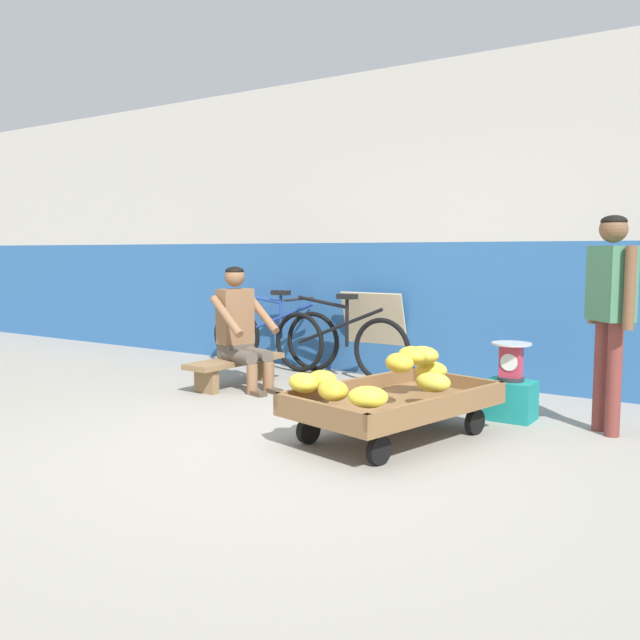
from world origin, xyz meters
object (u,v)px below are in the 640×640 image
at_px(bicycle_near_left, 273,335).
at_px(weighing_scale, 511,361).
at_px(banana_cart, 394,404).
at_px(plastic_crate, 510,400).
at_px(sign_board, 376,334).
at_px(customer_adult, 611,299).
at_px(low_bench, 236,366).
at_px(vendor_seated, 240,328).
at_px(bicycle_far_left, 338,343).

bearing_deg(bicycle_near_left, weighing_scale, -17.00).
distance_m(banana_cart, plastic_crate, 1.09).
distance_m(weighing_scale, sign_board, 2.09).
relative_size(weighing_scale, customer_adult, 0.20).
relative_size(low_bench, customer_adult, 0.73).
relative_size(bicycle_near_left, sign_board, 1.91).
bearing_deg(low_bench, banana_cart, -20.84).
distance_m(vendor_seated, plastic_crate, 2.55).
distance_m(banana_cart, weighing_scale, 1.11).
relative_size(vendor_seated, bicycle_near_left, 0.69).
xyz_separation_m(vendor_seated, sign_board, (0.73, 1.30, -0.14)).
bearing_deg(customer_adult, low_bench, -177.23).
bearing_deg(bicycle_near_left, low_bench, -70.48).
relative_size(sign_board, customer_adult, 0.57).
distance_m(plastic_crate, sign_board, 2.11).
distance_m(bicycle_far_left, customer_adult, 2.90).
relative_size(vendor_seated, customer_adult, 0.75).
xyz_separation_m(low_bench, customer_adult, (3.28, 0.16, 0.75)).
xyz_separation_m(banana_cart, vendor_seated, (-2.02, 0.78, 0.33)).
xyz_separation_m(plastic_crate, bicycle_far_left, (-2.04, 0.78, 0.20)).
height_order(bicycle_far_left, customer_adult, customer_adult).
bearing_deg(vendor_seated, bicycle_near_left, 112.94).
relative_size(weighing_scale, bicycle_near_left, 0.18).
relative_size(low_bench, weighing_scale, 3.71).
height_order(sign_board, customer_adult, customer_adult).
xyz_separation_m(plastic_crate, weighing_scale, (0.00, -0.00, 0.30)).
distance_m(sign_board, customer_adult, 2.76).
bearing_deg(weighing_scale, low_bench, -176.20).
height_order(banana_cart, vendor_seated, vendor_seated).
relative_size(plastic_crate, sign_board, 0.41).
distance_m(bicycle_near_left, sign_board, 1.21).
bearing_deg(sign_board, banana_cart, -58.10).
height_order(weighing_scale, customer_adult, customer_adult).
xyz_separation_m(banana_cart, plastic_crate, (0.49, 0.97, -0.09)).
distance_m(low_bench, vendor_seated, 0.38).
bearing_deg(plastic_crate, banana_cart, -116.66).
bearing_deg(banana_cart, weighing_scale, 63.31).
distance_m(plastic_crate, bicycle_far_left, 2.19).
bearing_deg(bicycle_near_left, banana_cart, -37.13).
xyz_separation_m(low_bench, bicycle_near_left, (-0.38, 1.08, 0.15)).
relative_size(low_bench, bicycle_near_left, 0.67).
xyz_separation_m(vendor_seated, plastic_crate, (2.51, 0.20, -0.42)).
height_order(plastic_crate, sign_board, sign_board).
height_order(banana_cart, customer_adult, customer_adult).
height_order(vendor_seated, sign_board, vendor_seated).
bearing_deg(plastic_crate, low_bench, -176.17).
xyz_separation_m(low_bench, weighing_scale, (2.59, 0.17, 0.25)).
bearing_deg(bicycle_far_left, low_bench, -120.20).
xyz_separation_m(vendor_seated, customer_adult, (3.20, 0.18, 0.38)).
distance_m(banana_cart, vendor_seated, 2.19).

